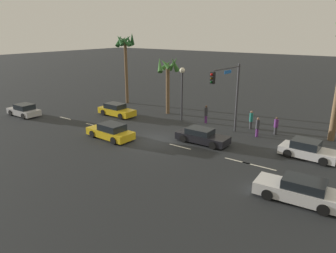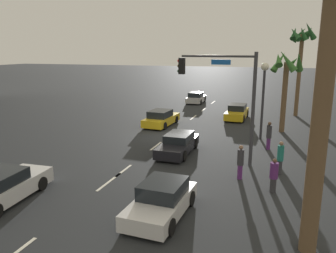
# 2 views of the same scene
# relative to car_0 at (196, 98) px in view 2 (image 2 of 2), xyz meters

# --- Properties ---
(ground_plane) EXTENTS (220.00, 220.00, 0.00)m
(ground_plane) POSITION_rel_car_0_xyz_m (16.96, 2.00, -0.62)
(ground_plane) COLOR #232628
(lane_stripe_0) EXTENTS (2.42, 0.14, 0.01)m
(lane_stripe_0) POSITION_rel_car_0_xyz_m (-1.04, 2.00, -0.61)
(lane_stripe_0) COLOR silver
(lane_stripe_0) RESTS_ON ground_plane
(lane_stripe_1) EXTENTS (1.81, 0.14, 0.01)m
(lane_stripe_1) POSITION_rel_car_0_xyz_m (4.58, 2.00, -0.61)
(lane_stripe_1) COLOR silver
(lane_stripe_1) RESTS_ON ground_plane
(lane_stripe_2) EXTENTS (2.34, 0.14, 0.01)m
(lane_stripe_2) POSITION_rel_car_0_xyz_m (9.17, 2.00, -0.61)
(lane_stripe_2) COLOR silver
(lane_stripe_2) RESTS_ON ground_plane
(lane_stripe_3) EXTENTS (2.07, 0.14, 0.01)m
(lane_stripe_3) POSITION_rel_car_0_xyz_m (19.61, 2.00, -0.61)
(lane_stripe_3) COLOR silver
(lane_stripe_3) RESTS_ON ground_plane
(lane_stripe_4) EXTENTS (2.47, 0.14, 0.01)m
(lane_stripe_4) POSITION_rel_car_0_xyz_m (26.31, 2.00, -0.61)
(lane_stripe_4) COLOR silver
(lane_stripe_4) RESTS_ON ground_plane
(lane_stripe_5) EXTENTS (1.95, 0.14, 0.01)m
(lane_stripe_5) POSITION_rel_car_0_xyz_m (24.67, 2.00, -0.61)
(lane_stripe_5) COLOR silver
(lane_stripe_5) RESTS_ON ground_plane
(car_0) EXTENTS (4.05, 1.93, 1.35)m
(car_0) POSITION_rel_car_0_xyz_m (0.00, 0.00, 0.00)
(car_0) COLOR #B7B7BC
(car_0) RESTS_ON ground_plane
(car_1) EXTENTS (4.55, 1.82, 1.25)m
(car_1) POSITION_rel_car_0_xyz_m (20.59, 3.88, -0.03)
(car_1) COLOR black
(car_1) RESTS_ON ground_plane
(car_2) EXTENTS (4.61, 2.13, 1.37)m
(car_2) POSITION_rel_car_0_xyz_m (13.46, 0.17, 0.01)
(car_2) COLOR gold
(car_2) RESTS_ON ground_plane
(car_3) EXTENTS (4.50, 1.93, 1.37)m
(car_3) POSITION_rel_car_0_xyz_m (8.35, 6.09, 0.01)
(car_3) COLOR gold
(car_3) RESTS_ON ground_plane
(car_4) EXTENTS (4.74, 2.04, 1.38)m
(car_4) POSITION_rel_car_0_xyz_m (29.75, -1.28, 0.02)
(car_4) COLOR silver
(car_4) RESTS_ON ground_plane
(car_5) EXTENTS (4.09, 2.05, 1.35)m
(car_5) POSITION_rel_car_0_xyz_m (28.68, 5.64, -0.00)
(car_5) COLOR silver
(car_5) RESTS_ON ground_plane
(traffic_signal) EXTENTS (0.67, 4.61, 6.37)m
(traffic_signal) POSITION_rel_car_0_xyz_m (21.44, 7.00, 3.67)
(traffic_signal) COLOR #38383D
(traffic_signal) RESTS_ON ground_plane
(streetlamp) EXTENTS (0.56, 0.56, 5.58)m
(streetlamp) POSITION_rel_car_0_xyz_m (15.38, 8.71, 3.34)
(streetlamp) COLOR #2D2D33
(streetlamp) RESTS_ON ground_plane
(pedestrian_0) EXTENTS (0.49, 0.49, 1.63)m
(pedestrian_0) POSITION_rel_car_0_xyz_m (25.00, 9.82, 0.23)
(pedestrian_0) COLOR #333338
(pedestrian_0) RESTS_ON ground_plane
(pedestrian_1) EXTENTS (0.38, 0.38, 1.87)m
(pedestrian_1) POSITION_rel_car_0_xyz_m (17.96, 9.35, 0.37)
(pedestrian_1) COLOR #59266B
(pedestrian_1) RESTS_ON ground_plane
(pedestrian_2) EXTENTS (0.42, 0.42, 1.81)m
(pedestrian_2) POSITION_rel_car_0_xyz_m (22.50, 10.09, 0.34)
(pedestrian_2) COLOR #333338
(pedestrian_2) RESTS_ON ground_plane
(pedestrian_3) EXTENTS (0.46, 0.46, 1.80)m
(pedestrian_3) POSITION_rel_car_0_xyz_m (23.84, 8.17, 0.33)
(pedestrian_3) COLOR #59266B
(pedestrian_3) RESTS_ON ground_plane
(palm_tree_0) EXTENTS (2.47, 2.55, 10.02)m
(palm_tree_0) POSITION_rel_car_0_xyz_m (29.49, 11.01, 6.01)
(palm_tree_0) COLOR brown
(palm_tree_0) RESTS_ON ground_plane
(palm_tree_1) EXTENTS (2.63, 2.72, 9.07)m
(palm_tree_1) POSITION_rel_car_0_xyz_m (4.99, 11.49, 6.31)
(palm_tree_1) COLOR brown
(palm_tree_1) RESTS_ON ground_plane
(palm_tree_2) EXTENTS (2.55, 2.61, 6.56)m
(palm_tree_2) POSITION_rel_car_0_xyz_m (12.53, 10.22, 4.20)
(palm_tree_2) COLOR brown
(palm_tree_2) RESTS_ON ground_plane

